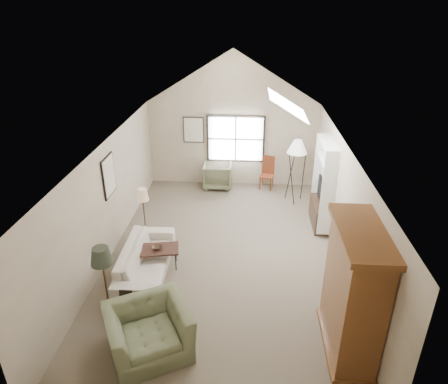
# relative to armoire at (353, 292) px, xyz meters

# --- Properties ---
(room_shell) EXTENTS (5.01, 8.01, 4.00)m
(room_shell) POSITION_rel_armoire_xyz_m (-2.18, 2.40, 2.11)
(room_shell) COLOR #726551
(room_shell) RESTS_ON ground
(window) EXTENTS (1.72, 0.08, 1.42)m
(window) POSITION_rel_armoire_xyz_m (-2.08, 6.36, 0.35)
(window) COLOR black
(window) RESTS_ON room_shell
(skylight) EXTENTS (0.80, 1.20, 0.52)m
(skylight) POSITION_rel_armoire_xyz_m (-0.88, 3.30, 2.12)
(skylight) COLOR white
(skylight) RESTS_ON room_shell
(wall_art) EXTENTS (1.97, 3.71, 0.88)m
(wall_art) POSITION_rel_armoire_xyz_m (-4.06, 4.34, 0.63)
(wall_art) COLOR black
(wall_art) RESTS_ON room_shell
(armoire) EXTENTS (0.60, 1.50, 2.20)m
(armoire) POSITION_rel_armoire_xyz_m (0.00, 0.00, 0.00)
(armoire) COLOR brown
(armoire) RESTS_ON ground
(tv_alcove) EXTENTS (0.32, 1.30, 2.10)m
(tv_alcove) POSITION_rel_armoire_xyz_m (0.16, 4.00, 0.05)
(tv_alcove) COLOR white
(tv_alcove) RESTS_ON ground
(media_console) EXTENTS (0.34, 1.18, 0.60)m
(media_console) POSITION_rel_armoire_xyz_m (0.14, 4.00, -0.80)
(media_console) COLOR #382316
(media_console) RESTS_ON ground
(tv_panel) EXTENTS (0.05, 0.90, 0.55)m
(tv_panel) POSITION_rel_armoire_xyz_m (0.14, 4.00, -0.18)
(tv_panel) COLOR black
(tv_panel) RESTS_ON media_console
(sofa) EXTENTS (0.93, 2.26, 0.65)m
(sofa) POSITION_rel_armoire_xyz_m (-3.72, 1.70, -0.77)
(sofa) COLOR beige
(sofa) RESTS_ON ground
(armchair_near) EXTENTS (1.63, 1.57, 0.82)m
(armchair_near) POSITION_rel_armoire_xyz_m (-3.16, -0.33, -0.69)
(armchair_near) COLOR #626748
(armchair_near) RESTS_ON ground
(armchair_far) EXTENTS (0.83, 0.86, 0.78)m
(armchair_far) POSITION_rel_armoire_xyz_m (-2.60, 6.10, -0.71)
(armchair_far) COLOR #6B714F
(armchair_far) RESTS_ON ground
(coffee_table) EXTENTS (0.96, 0.64, 0.45)m
(coffee_table) POSITION_rel_armoire_xyz_m (-3.52, 1.94, -0.87)
(coffee_table) COLOR #311B14
(coffee_table) RESTS_ON ground
(bowl) EXTENTS (0.25, 0.25, 0.05)m
(bowl) POSITION_rel_armoire_xyz_m (-3.52, 1.94, -0.62)
(bowl) COLOR #352315
(bowl) RESTS_ON coffee_table
(side_table) EXTENTS (0.58, 0.58, 0.56)m
(side_table) POSITION_rel_armoire_xyz_m (-3.62, 0.10, -0.82)
(side_table) COLOR #342515
(side_table) RESTS_ON ground
(side_chair) EXTENTS (0.46, 0.46, 0.98)m
(side_chair) POSITION_rel_armoire_xyz_m (-1.12, 6.10, -0.61)
(side_chair) COLOR maroon
(side_chair) RESTS_ON ground
(tripod_lamp) EXTENTS (0.71, 0.71, 1.85)m
(tripod_lamp) POSITION_rel_armoire_xyz_m (-0.38, 5.27, -0.17)
(tripod_lamp) COLOR white
(tripod_lamp) RESTS_ON ground
(dark_lamp) EXTENTS (0.38, 0.38, 1.56)m
(dark_lamp) POSITION_rel_armoire_xyz_m (-4.02, 0.30, -0.32)
(dark_lamp) COLOR black
(dark_lamp) RESTS_ON ground
(tan_lamp) EXTENTS (0.29, 0.29, 1.40)m
(tan_lamp) POSITION_rel_armoire_xyz_m (-4.02, 2.90, -0.40)
(tan_lamp) COLOR tan
(tan_lamp) RESTS_ON ground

